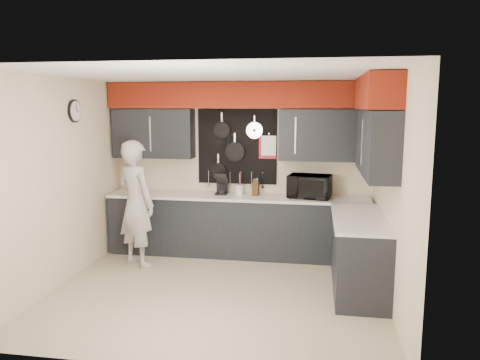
% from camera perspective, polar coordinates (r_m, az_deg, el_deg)
% --- Properties ---
extents(ground, '(4.00, 4.00, 0.00)m').
position_cam_1_polar(ground, '(5.90, -2.73, -13.35)').
color(ground, '#B2A88A').
rests_on(ground, ground).
extents(back_wall_assembly, '(4.00, 0.36, 2.60)m').
position_cam_1_polar(back_wall_assembly, '(7.03, -0.05, 7.11)').
color(back_wall_assembly, beige).
rests_on(back_wall_assembly, ground).
extents(right_wall_assembly, '(0.36, 3.50, 2.60)m').
position_cam_1_polar(right_wall_assembly, '(5.65, 16.50, 5.57)').
color(right_wall_assembly, beige).
rests_on(right_wall_assembly, ground).
extents(left_wall_assembly, '(0.05, 3.50, 2.60)m').
position_cam_1_polar(left_wall_assembly, '(6.27, -20.91, 0.07)').
color(left_wall_assembly, beige).
rests_on(left_wall_assembly, ground).
extents(base_cabinets, '(3.95, 2.20, 0.92)m').
position_cam_1_polar(base_cabinets, '(6.74, 3.36, -6.37)').
color(base_cabinets, black).
rests_on(base_cabinets, ground).
extents(microwave, '(0.67, 0.51, 0.33)m').
position_cam_1_polar(microwave, '(6.87, 8.46, -0.78)').
color(microwave, black).
rests_on(microwave, base_cabinets).
extents(knife_block, '(0.11, 0.11, 0.21)m').
position_cam_1_polar(knife_block, '(6.97, 1.93, -1.08)').
color(knife_block, '#3C2113').
rests_on(knife_block, base_cabinets).
extents(utensil_crock, '(0.12, 0.12, 0.15)m').
position_cam_1_polar(utensil_crock, '(7.02, -0.09, -1.21)').
color(utensil_crock, silver).
rests_on(utensil_crock, base_cabinets).
extents(coffee_maker, '(0.18, 0.22, 0.32)m').
position_cam_1_polar(coffee_maker, '(7.09, -2.23, -0.38)').
color(coffee_maker, black).
rests_on(coffee_maker, base_cabinets).
extents(person, '(0.78, 0.71, 1.78)m').
position_cam_1_polar(person, '(6.73, -12.54, -2.80)').
color(person, '#B0B0AE').
rests_on(person, ground).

